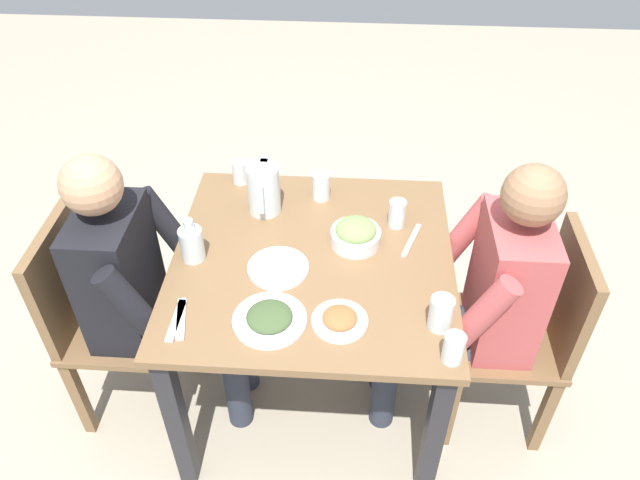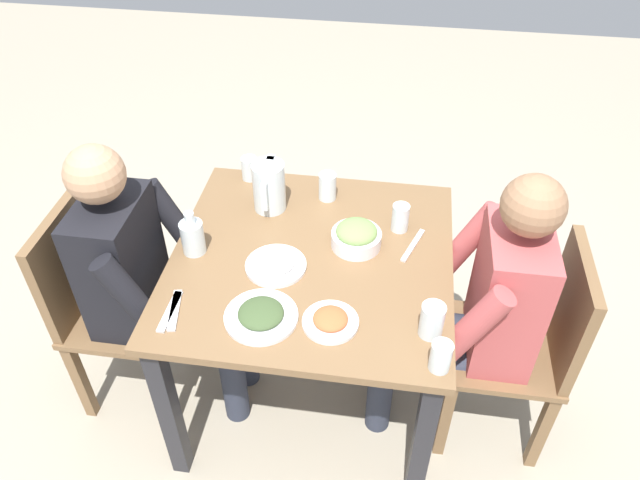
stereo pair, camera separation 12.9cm
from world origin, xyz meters
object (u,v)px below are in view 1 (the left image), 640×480
Objects in this scene: plate_dolmas at (270,318)px; water_glass_far_left at (397,214)px; water_pitcher at (264,189)px; chair_far at (529,327)px; water_glass_near_left at (321,186)px; dining_table at (313,281)px; diner_near at (147,288)px; plate_yoghurt at (278,266)px; chair_near at (100,313)px; water_glass_center at (441,313)px; salad_bowl at (356,234)px; plate_rice_curry at (340,319)px; water_glass_near_right at (454,348)px; diner_far at (477,296)px; water_glass_far_right at (240,172)px; oil_carafe at (192,245)px.

water_glass_far_left reaches higher than plate_dolmas.
chair_far is at bearing 72.61° from water_pitcher.
dining_table is at bearing -1.24° from water_glass_near_left.
diner_near is 0.73m from water_glass_near_left.
water_pitcher is at bearing -164.78° from plate_yoghurt.
diner_near is 0.91m from water_glass_far_left.
chair_near is at bearing -83.52° from dining_table.
dining_table is 0.34m from plate_dolmas.
diner_near reaches higher than chair_near.
diner_near is 1.00m from water_glass_center.
salad_bowl is 0.46m from plate_dolmas.
plate_rice_curry is 1.79× the size of water_glass_near_right.
water_glass_center is (0.23, -0.37, 0.30)m from chair_far.
water_pitcher is 0.23m from water_glass_near_left.
water_pitcher is at bearing -150.86° from plate_rice_curry.
diner_far reaches higher than chair_near.
chair_far reaches higher than plate_yoghurt.
dining_table is 0.33m from plate_rice_curry.
chair_far is at bearing 77.82° from salad_bowl.
diner_near is 0.47m from plate_yoghurt.
dining_table is 0.23m from salad_bowl.
water_glass_near_left is at bearing -150.49° from water_glass_near_right.
water_glass_near_left is at bearing -125.09° from diner_far.
diner_far reaches higher than water_pitcher.
water_glass_far_right is (-0.09, -0.32, -0.01)m from water_glass_near_left.
salad_bowl is at bearing 146.49° from plate_dolmas.
chair_far is 5.25× the size of oil_carafe.
chair_far is 0.53m from water_glass_center.
water_pitcher is 1.68× the size of water_glass_center.
water_glass_far_right is (-0.18, -0.12, -0.05)m from water_pitcher.
dining_table is 4.66× the size of plate_yoghurt.
oil_carafe reaches higher than plate_dolmas.
dining_table is 0.57m from diner_far.
plate_rice_curry is at bearing -70.42° from chair_far.
chair_far is at bearing 109.58° from plate_rice_curry.
water_glass_far_left reaches higher than dining_table.
salad_bowl reaches higher than plate_yoghurt.
chair_near reaches higher than water_glass_center.
diner_near is 5.64× the size of plate_yoghurt.
water_glass_near_left is at bearing -117.55° from water_glass_far_left.
plate_dolmas is 0.65m from water_glass_near_left.
salad_bowl is at bearing 103.50° from diner_near.
plate_yoghurt is 2.12× the size of water_glass_near_right.
water_glass_far_left is 0.65m from water_glass_far_right.
chair_far is at bearing 91.32° from chair_near.
plate_rice_curry is (0.24, -0.46, 0.11)m from diner_far.
plate_dolmas is 2.19× the size of water_glass_far_left.
water_glass_center is (0.62, 0.40, 0.00)m from water_glass_near_left.
diner_far is at bearing 72.28° from salad_bowl.
diner_far is at bearing 158.86° from water_glass_near_right.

